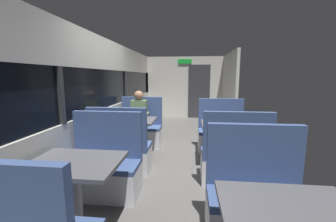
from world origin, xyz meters
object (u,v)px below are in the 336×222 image
dining_table_near_window (75,171)px  seated_passenger (140,123)px  bench_front_aisle_facing_entry (256,205)px  bench_rear_aisle_facing_end (234,161)px  dining_table_mid_window (132,124)px  bench_mid_window_facing_end (121,152)px  bench_rear_aisle_facing_entry (221,135)px  bench_mid_window_facing_entry (141,131)px  dining_table_rear_aisle (227,129)px  bench_near_window_facing_entry (104,170)px

dining_table_near_window → seated_passenger: seated_passenger is taller
bench_front_aisle_facing_entry → bench_rear_aisle_facing_end: (0.00, 1.10, 0.00)m
dining_table_mid_window → seated_passenger: 0.64m
bench_mid_window_facing_end → bench_rear_aisle_facing_entry: bearing=33.8°
bench_mid_window_facing_end → bench_mid_window_facing_entry: bearing=90.0°
dining_table_mid_window → bench_front_aisle_facing_entry: (1.79, -1.99, -0.31)m
dining_table_near_window → bench_front_aisle_facing_entry: bearing=3.2°
dining_table_mid_window → dining_table_rear_aisle: (1.79, -0.20, 0.00)m
bench_near_window_facing_entry → bench_mid_window_facing_end: bearing=90.0°
bench_rear_aisle_facing_end → bench_rear_aisle_facing_entry: same height
bench_near_window_facing_entry → bench_mid_window_facing_entry: bearing=90.0°
dining_table_rear_aisle → bench_rear_aisle_facing_entry: bearing=90.0°
bench_mid_window_facing_end → bench_near_window_facing_entry: bearing=-90.0°
bench_near_window_facing_entry → bench_rear_aisle_facing_entry: 2.61m
dining_table_rear_aisle → bench_rear_aisle_facing_entry: 0.77m
dining_table_mid_window → dining_table_near_window: bearing=-90.0°
dining_table_rear_aisle → bench_near_window_facing_entry: bearing=-146.3°
bench_near_window_facing_entry → bench_mid_window_facing_entry: 2.09m
dining_table_near_window → bench_front_aisle_facing_entry: 1.82m
dining_table_mid_window → bench_mid_window_facing_entry: size_ratio=0.82×
dining_table_near_window → bench_near_window_facing_entry: (0.00, 0.70, -0.31)m
bench_near_window_facing_entry → bench_mid_window_facing_end: (0.00, 0.70, 0.00)m
bench_mid_window_facing_entry → bench_rear_aisle_facing_end: size_ratio=1.00×
bench_near_window_facing_entry → bench_rear_aisle_facing_end: same height
dining_table_near_window → bench_front_aisle_facing_entry: bench_front_aisle_facing_entry is taller
dining_table_near_window → bench_mid_window_facing_end: bearing=90.0°
bench_front_aisle_facing_entry → dining_table_near_window: bearing=-176.8°
dining_table_near_window → seated_passenger: bearing=90.0°
bench_mid_window_facing_entry → bench_rear_aisle_facing_entry: 1.80m
dining_table_near_window → bench_rear_aisle_facing_entry: (1.79, 2.59, -0.31)m
dining_table_mid_window → bench_mid_window_facing_end: (0.00, -0.70, -0.31)m
seated_passenger → bench_mid_window_facing_entry: bearing=90.0°
dining_table_rear_aisle → seated_passenger: seated_passenger is taller
bench_mid_window_facing_end → seated_passenger: seated_passenger is taller
dining_table_near_window → bench_rear_aisle_facing_end: size_ratio=0.82×
dining_table_near_window → seated_passenger: 2.72m
bench_rear_aisle_facing_end → bench_rear_aisle_facing_entry: (0.00, 1.40, 0.00)m
dining_table_near_window → bench_mid_window_facing_end: size_ratio=0.82×
bench_mid_window_facing_end → bench_rear_aisle_facing_entry: same height
bench_mid_window_facing_entry → bench_front_aisle_facing_entry: 3.23m
bench_mid_window_facing_entry → dining_table_rear_aisle: (1.79, -0.90, 0.31)m
bench_mid_window_facing_entry → seated_passenger: bearing=-90.0°
dining_table_near_window → dining_table_rear_aisle: size_ratio=1.00×
bench_rear_aisle_facing_end → dining_table_mid_window: bearing=153.3°
bench_front_aisle_facing_entry → seated_passenger: bearing=124.3°
dining_table_rear_aisle → bench_rear_aisle_facing_end: bench_rear_aisle_facing_end is taller
bench_rear_aisle_facing_end → bench_rear_aisle_facing_entry: 1.40m
bench_front_aisle_facing_entry → bench_rear_aisle_facing_end: size_ratio=1.00×
bench_front_aisle_facing_entry → bench_rear_aisle_facing_end: bearing=90.0°
bench_near_window_facing_entry → dining_table_rear_aisle: (1.79, 1.19, 0.31)m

